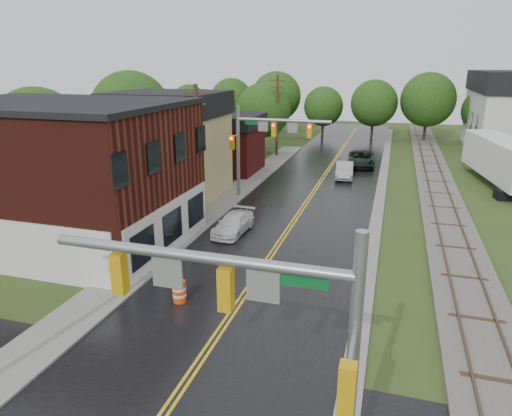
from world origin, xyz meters
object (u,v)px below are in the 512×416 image
at_px(traffic_signal_near, 258,315).
at_px(utility_pole_c, 277,115).
at_px(tree_left_c, 205,119).
at_px(pickup_white, 233,224).
at_px(utility_pole_b, 198,148).
at_px(tree_left_b, 132,114).
at_px(suv_dark, 361,159).
at_px(traffic_signal_far, 264,136).
at_px(sedan_silver, 344,170).
at_px(tree_left_a, 39,134).
at_px(construction_barrel, 179,291).
at_px(brick_building, 60,173).
at_px(tree_left_e, 264,112).
at_px(semi_trailer, 502,159).

relative_size(traffic_signal_near, utility_pole_c, 0.82).
distance_m(tree_left_c, pickup_white, 23.81).
xyz_separation_m(utility_pole_b, utility_pole_c, (0.00, 22.00, 0.00)).
bearing_deg(tree_left_b, utility_pole_b, -41.86).
distance_m(tree_left_c, suv_dark, 17.30).
bearing_deg(traffic_signal_far, sedan_silver, 58.16).
bearing_deg(tree_left_a, utility_pole_b, 0.45).
distance_m(tree_left_a, construction_barrel, 21.45).
distance_m(utility_pole_b, utility_pole_c, 22.00).
bearing_deg(utility_pole_c, tree_left_a, -120.55).
height_order(brick_building, tree_left_b, tree_left_b).
distance_m(brick_building, utility_pole_c, 29.56).
height_order(tree_left_a, tree_left_b, tree_left_b).
bearing_deg(sedan_silver, tree_left_e, 131.18).
distance_m(tree_left_b, suv_dark, 23.32).
bearing_deg(pickup_white, suv_dark, 77.63).
bearing_deg(sedan_silver, utility_pole_c, 130.97).
distance_m(sedan_silver, semi_trailer, 13.45).
distance_m(traffic_signal_near, utility_pole_c, 43.24).
distance_m(utility_pole_b, sedan_silver, 16.65).
height_order(brick_building, traffic_signal_far, brick_building).
distance_m(utility_pole_c, tree_left_a, 25.67).
height_order(tree_left_b, suv_dark, tree_left_b).
bearing_deg(pickup_white, tree_left_b, 141.82).
bearing_deg(sedan_silver, tree_left_a, -152.83).
distance_m(tree_left_b, semi_trailer, 33.57).
xyz_separation_m(tree_left_a, construction_barrel, (17.25, -11.90, -4.59)).
xyz_separation_m(traffic_signal_near, sedan_silver, (-1.58, 33.63, -4.23)).
relative_size(suv_dark, construction_barrel, 5.44).
relative_size(traffic_signal_far, utility_pole_c, 0.82).
bearing_deg(tree_left_a, traffic_signal_far, 17.30).
bearing_deg(construction_barrel, tree_left_e, 99.87).
xyz_separation_m(suv_dark, sedan_silver, (-1.11, -5.49, -0.05)).
relative_size(tree_left_a, sedan_silver, 1.94).
bearing_deg(suv_dark, tree_left_e, 153.73).
bearing_deg(utility_pole_c, tree_left_b, -132.39).
relative_size(tree_left_a, construction_barrel, 8.33).
relative_size(sedan_silver, semi_trailer, 0.34).
bearing_deg(semi_trailer, pickup_white, -135.61).
distance_m(traffic_signal_far, sedan_silver, 11.01).
relative_size(traffic_signal_far, pickup_white, 1.76).
height_order(traffic_signal_far, tree_left_e, tree_left_e).
distance_m(traffic_signal_near, traffic_signal_far, 25.94).
height_order(pickup_white, construction_barrel, pickup_white).
bearing_deg(utility_pole_b, utility_pole_c, 90.00).
height_order(traffic_signal_near, semi_trailer, traffic_signal_near).
xyz_separation_m(pickup_white, semi_trailer, (18.38, 17.99, 1.76)).
relative_size(tree_left_e, sedan_silver, 1.83).
height_order(utility_pole_b, semi_trailer, utility_pole_b).
bearing_deg(traffic_signal_near, pickup_white, 111.47).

